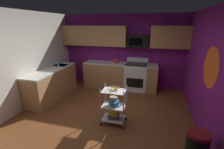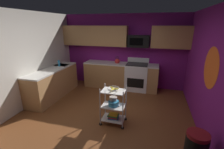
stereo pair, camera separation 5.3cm
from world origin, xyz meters
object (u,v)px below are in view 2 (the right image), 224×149
at_px(mixing_bowl_small, 113,98).
at_px(kettle, 117,61).
at_px(fruit_bowl, 113,89).
at_px(microwave, 139,41).
at_px(oven_range, 137,77).
at_px(rolling_cart, 113,106).
at_px(mixing_bowl_large, 114,103).
at_px(book_stack, 113,116).
at_px(dish_soap_bottle, 59,63).

distance_m(mixing_bowl_small, kettle, 2.24).
height_order(fruit_bowl, mixing_bowl_small, fruit_bowl).
bearing_deg(microwave, oven_range, -89.74).
distance_m(rolling_cart, kettle, 2.31).
distance_m(mixing_bowl_large, kettle, 2.30).
height_order(oven_range, mixing_bowl_small, oven_range).
xyz_separation_m(microwave, fruit_bowl, (-0.25, -2.31, -0.82)).
bearing_deg(oven_range, book_stack, -96.54).
bearing_deg(mixing_bowl_large, mixing_bowl_small, 116.02).
distance_m(oven_range, book_stack, 2.24).
height_order(fruit_bowl, mixing_bowl_large, fruit_bowl).
relative_size(oven_range, fruit_bowl, 4.04).
height_order(fruit_bowl, book_stack, fruit_bowl).
bearing_deg(dish_soap_bottle, microwave, 23.17).
distance_m(microwave, kettle, 1.01).
bearing_deg(mixing_bowl_large, dish_soap_bottle, 150.36).
height_order(microwave, book_stack, microwave).
relative_size(microwave, mixing_bowl_large, 2.78).
xyz_separation_m(mixing_bowl_small, book_stack, (0.01, -0.04, -0.44)).
xyz_separation_m(oven_range, fruit_bowl, (-0.25, -2.20, 0.40)).
bearing_deg(fruit_bowl, microwave, 83.77).
bearing_deg(kettle, book_stack, -78.24).
xyz_separation_m(kettle, dish_soap_bottle, (-1.74, -0.94, 0.02)).
distance_m(rolling_cart, book_stack, 0.27).
bearing_deg(kettle, oven_range, 0.31).
bearing_deg(rolling_cart, fruit_bowl, 14.04).
distance_m(oven_range, fruit_bowl, 2.25).
relative_size(microwave, rolling_cart, 0.77).
relative_size(rolling_cart, kettle, 3.47).
bearing_deg(book_stack, kettle, 101.76).
xyz_separation_m(mixing_bowl_large, book_stack, (-0.01, -0.00, -0.34)).
xyz_separation_m(microwave, book_stack, (-0.25, -2.31, -1.52)).
bearing_deg(rolling_cart, book_stack, 0.00).
relative_size(oven_range, microwave, 1.57).
relative_size(microwave, fruit_bowl, 2.57).
bearing_deg(microwave, book_stack, -96.23).
bearing_deg(rolling_cart, mixing_bowl_small, 109.12).
distance_m(book_stack, dish_soap_bottle, 2.67).
bearing_deg(rolling_cart, kettle, 101.76).
xyz_separation_m(book_stack, dish_soap_bottle, (-2.20, 1.26, 0.84)).
bearing_deg(mixing_bowl_large, oven_range, 83.60).
xyz_separation_m(mixing_bowl_small, dish_soap_bottle, (-2.19, 1.22, 0.40)).
bearing_deg(book_stack, microwave, 83.77).
bearing_deg(microwave, rolling_cart, -96.23).
height_order(fruit_bowl, dish_soap_bottle, dish_soap_bottle).
xyz_separation_m(book_stack, kettle, (-0.46, 2.20, 0.82)).
xyz_separation_m(oven_range, dish_soap_bottle, (-2.45, -0.95, 0.54)).
bearing_deg(dish_soap_bottle, mixing_bowl_large, -29.64).
relative_size(kettle, dish_soap_bottle, 1.32).
bearing_deg(fruit_bowl, dish_soap_bottle, 150.30).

